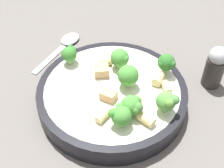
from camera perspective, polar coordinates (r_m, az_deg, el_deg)
The scene contains 19 objects.
ground_plane at distance 0.57m, azimuth 0.00°, elevation -3.39°, with size 2.00×2.00×0.00m, color #5B5651.
pasta_bowl at distance 0.55m, azimuth 0.00°, elevation -1.89°, with size 0.26×0.26×0.04m.
broccoli_floret_0 at distance 0.47m, azimuth 1.23°, elevation -5.73°, with size 0.03×0.04×0.04m.
broccoli_floret_1 at distance 0.56m, azimuth 1.48°, elevation 4.79°, with size 0.03×0.03×0.04m.
broccoli_floret_2 at distance 0.48m, azimuth 3.71°, elevation -3.99°, with size 0.03×0.04×0.04m.
broccoli_floret_3 at distance 0.58m, azimuth -7.75°, elevation 5.49°, with size 0.03×0.03×0.04m.
broccoli_floret_4 at distance 0.52m, azimuth 3.03°, elevation 1.36°, with size 0.04×0.04×0.04m.
broccoli_floret_5 at distance 0.56m, azimuth 9.94°, elevation 3.81°, with size 0.03×0.03×0.04m.
broccoli_floret_6 at distance 0.49m, azimuth 10.04°, elevation -3.16°, with size 0.04×0.03×0.04m.
rigatoni_0 at distance 0.54m, azimuth 9.93°, elevation -0.61°, with size 0.01×0.01×0.02m, color #E0C67F.
rigatoni_1 at distance 0.58m, azimuth -1.03°, elevation 4.23°, with size 0.02×0.02×0.02m, color #E0C67F.
rigatoni_2 at distance 0.51m, azimuth 4.39°, elevation -3.19°, with size 0.01×0.01×0.02m, color #E0C67F.
rigatoni_3 at distance 0.49m, azimuth 6.31°, elevation -6.44°, with size 0.02×0.02×0.03m, color #E0C67F.
rigatoni_4 at distance 0.55m, azimuth 8.34°, elevation 1.15°, with size 0.02×0.02×0.03m, color #E0C67F.
rigatoni_5 at distance 0.49m, azimuth -1.54°, elevation -5.73°, with size 0.01×0.01×0.03m, color #E0C67F.
chicken_chunk_0 at distance 0.56m, azimuth -1.97°, elevation 2.54°, with size 0.03×0.03×0.02m, color tan.
chicken_chunk_1 at distance 0.52m, azimuth -0.65°, elevation -2.07°, with size 0.03×0.02×0.02m, color tan.
pepper_shaker at distance 0.60m, azimuth 18.33°, elevation 3.02°, with size 0.04×0.04×0.09m.
spoon at distance 0.69m, azimuth -8.60°, elevation 7.28°, with size 0.11×0.13×0.01m.
Camera 1 is at (0.07, 0.37, 0.42)m, focal length 50.00 mm.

